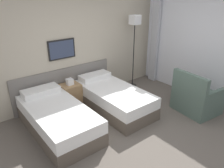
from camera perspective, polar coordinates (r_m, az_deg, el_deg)
ground_plane at (r=4.23m, az=7.61°, el=-13.63°), size 16.00×16.00×0.00m
wall_headboard at (r=5.27m, az=-9.36°, el=9.61°), size 10.00×0.10×2.70m
wall_window at (r=5.54m, az=26.88°, el=8.47°), size 0.21×4.68×2.70m
bed_near_door at (r=4.37m, az=-14.08°, el=-8.66°), size 0.96×1.94×0.64m
bed_near_window at (r=4.98m, az=0.24°, el=-3.67°), size 0.96×1.94×0.64m
nightstand at (r=5.19m, az=-10.70°, el=-2.78°), size 0.42×0.39×0.68m
floor_lamp at (r=5.84m, az=5.94°, el=14.45°), size 0.24×0.24×1.95m
armchair at (r=5.20m, az=21.07°, el=-3.65°), size 0.85×0.94×0.95m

